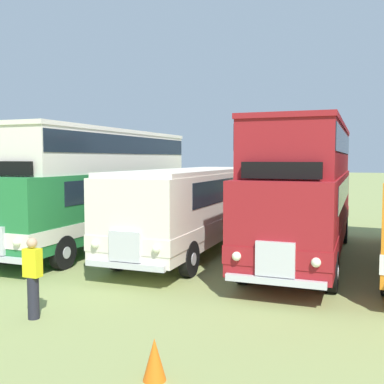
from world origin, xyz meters
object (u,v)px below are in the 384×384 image
object	(u,v)px
bus_third_in_row	(305,185)
bus_first_in_row	(103,181)
marshal_person	(33,277)
cone_mid_row	(154,359)
bus_second_in_row	(193,203)

from	to	relation	value
bus_third_in_row	bus_first_in_row	bearing A→B (deg)	-178.01
bus_first_in_row	marshal_person	size ratio (longest dim) A/B	6.66
bus_first_in_row	cone_mid_row	world-z (taller)	bus_first_in_row
cone_mid_row	marshal_person	bearing A→B (deg)	158.28
bus_second_in_row	bus_third_in_row	distance (m)	4.00
bus_first_in_row	bus_third_in_row	distance (m)	7.84
bus_first_in_row	cone_mid_row	bearing A→B (deg)	-53.07
bus_first_in_row	marshal_person	distance (m)	8.74
bus_third_in_row	cone_mid_row	size ratio (longest dim) A/B	16.54
bus_third_in_row	cone_mid_row	world-z (taller)	bus_third_in_row
bus_second_in_row	marshal_person	world-z (taller)	bus_second_in_row
bus_second_in_row	cone_mid_row	bearing A→B (deg)	-71.52
bus_second_in_row	bus_third_in_row	size ratio (longest dim) A/B	0.94
bus_first_in_row	bus_third_in_row	xyz separation A→B (m)	(7.83, 0.27, -0.00)
bus_first_in_row	cone_mid_row	size ratio (longest dim) A/B	17.58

